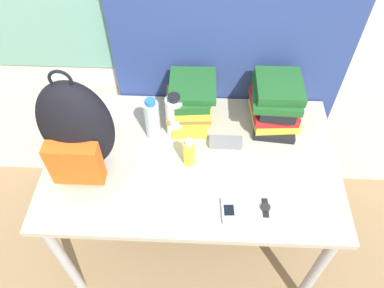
{
  "coord_description": "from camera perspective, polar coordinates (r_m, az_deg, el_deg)",
  "views": [
    {
      "loc": [
        0.04,
        -0.62,
        2.1
      ],
      "look_at": [
        0.0,
        0.39,
        0.86
      ],
      "focal_mm": 35.0,
      "sensor_mm": 36.0,
      "label": 1
    }
  ],
  "objects": [
    {
      "name": "wall_back",
      "position": [
        1.72,
        0.55,
        20.97
      ],
      "size": [
        6.0,
        0.06,
        2.5
      ],
      "color": "silver",
      "rests_on": "ground_plane"
    },
    {
      "name": "curtain_blue",
      "position": [
        1.67,
        6.59,
        19.78
      ],
      "size": [
        1.11,
        0.04,
        2.5
      ],
      "color": "navy",
      "rests_on": "ground_plane"
    },
    {
      "name": "desk",
      "position": [
        1.75,
        0.0,
        -3.93
      ],
      "size": [
        1.3,
        0.79,
        0.76
      ],
      "color": "#B7B299",
      "rests_on": "ground_plane"
    },
    {
      "name": "backpack",
      "position": [
        1.56,
        -17.18,
        2.05
      ],
      "size": [
        0.3,
        0.24,
        0.51
      ],
      "color": "black",
      "rests_on": "desk"
    },
    {
      "name": "book_stack_left",
      "position": [
        1.76,
        -0.22,
        6.49
      ],
      "size": [
        0.24,
        0.28,
        0.22
      ],
      "color": "yellow",
      "rests_on": "desk"
    },
    {
      "name": "book_stack_center",
      "position": [
        1.77,
        12.61,
        6.06
      ],
      "size": [
        0.24,
        0.28,
        0.25
      ],
      "color": "black",
      "rests_on": "desk"
    },
    {
      "name": "water_bottle",
      "position": [
        1.7,
        -6.07,
        3.77
      ],
      "size": [
        0.07,
        0.07,
        0.22
      ],
      "color": "silver",
      "rests_on": "desk"
    },
    {
      "name": "sports_bottle",
      "position": [
        1.7,
        -2.64,
        4.3
      ],
      "size": [
        0.08,
        0.08,
        0.23
      ],
      "color": "white",
      "rests_on": "desk"
    },
    {
      "name": "sunscreen_bottle",
      "position": [
        1.61,
        -0.48,
        -1.3
      ],
      "size": [
        0.05,
        0.05,
        0.15
      ],
      "color": "yellow",
      "rests_on": "desk"
    },
    {
      "name": "cell_phone",
      "position": [
        1.53,
        5.64,
        -10.14
      ],
      "size": [
        0.06,
        0.11,
        0.02
      ],
      "color": "#B7BCC6",
      "rests_on": "desk"
    },
    {
      "name": "sunglasses_case",
      "position": [
        1.72,
        5.14,
        0.27
      ],
      "size": [
        0.15,
        0.06,
        0.04
      ],
      "color": "gray",
      "rests_on": "desk"
    },
    {
      "name": "wristwatch",
      "position": [
        1.56,
        11.13,
        -9.47
      ],
      "size": [
        0.04,
        0.09,
        0.01
      ],
      "color": "black",
      "rests_on": "desk"
    }
  ]
}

